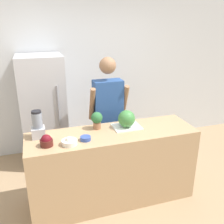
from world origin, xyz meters
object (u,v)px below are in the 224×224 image
Objects in this scene: person at (108,116)px; bowl_cream at (69,142)px; watermelon at (127,119)px; blender at (38,126)px; refrigerator at (44,111)px; bowl_cherries at (46,141)px; potted_plant at (97,119)px; bowl_small_blue at (86,138)px.

person is 1.02m from bowl_cream.
watermelon is 1.05m from blender.
bowl_cherries is at bearing -91.57° from refrigerator.
person is at bearing 38.66° from bowl_cherries.
bowl_cream is 0.51m from potted_plant.
bowl_cherries is at bearing -156.61° from potted_plant.
blender is at bearing -95.57° from refrigerator.
bowl_small_blue is 0.56m from blender.
blender is at bearing -153.77° from person.
refrigerator is 1.15m from blender.
blender is 1.49× the size of potted_plant.
watermelon is 1.24× the size of bowl_cream.
potted_plant is (0.59, -1.09, 0.21)m from refrigerator.
refrigerator is at bearing 143.33° from person.
potted_plant is (0.62, 0.27, 0.07)m from bowl_cherries.
bowl_cherries is (-0.90, -0.72, 0.10)m from person.
bowl_small_blue is (0.39, -1.36, 0.11)m from refrigerator.
blender is at bearing 177.02° from watermelon.
watermelon is at bearing -13.16° from potted_plant.
refrigerator is 1.43m from bowl_cream.
watermelon is at bearing -51.33° from refrigerator.
potted_plant is at bearing 39.21° from bowl_cream.
person is at bearing -36.67° from refrigerator.
refrigerator is 1.26m from potted_plant.
bowl_cherries is at bearing 169.03° from bowl_cream.
blender reaches higher than potted_plant.
refrigerator is at bearing 84.43° from blender.
bowl_cherries is at bearing -73.32° from blender.
bowl_cream is 0.79× the size of potted_plant.
bowl_cream is (0.20, -1.41, 0.12)m from refrigerator.
refrigerator reaches higher than bowl_small_blue.
watermelon is (0.94, -1.18, 0.20)m from refrigerator.
refrigerator is 1.08m from person.
bowl_small_blue is at bearing -74.17° from refrigerator.
blender is (-0.11, -1.12, 0.22)m from refrigerator.
bowl_cherries is (-0.04, -1.36, 0.14)m from refrigerator.
bowl_cherries reaches higher than bowl_small_blue.
blender is (-0.31, 0.29, 0.11)m from bowl_cream.
potted_plant is (0.70, 0.03, -0.02)m from blender.
blender is (-1.05, 0.05, 0.02)m from watermelon.
watermelon is 0.99× the size of potted_plant.
bowl_cherries is 0.27m from blender.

